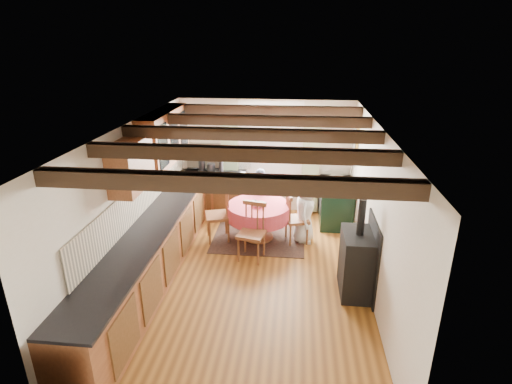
# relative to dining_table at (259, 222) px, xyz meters

# --- Properties ---
(floor) EXTENTS (3.60, 5.50, 0.00)m
(floor) POSITION_rel_dining_table_xyz_m (0.01, -1.33, -0.35)
(floor) COLOR #A46625
(floor) RESTS_ON ground
(ceiling) EXTENTS (3.60, 5.50, 0.00)m
(ceiling) POSITION_rel_dining_table_xyz_m (0.01, -1.33, 2.05)
(ceiling) COLOR white
(ceiling) RESTS_ON ground
(wall_back) EXTENTS (3.60, 0.00, 2.40)m
(wall_back) POSITION_rel_dining_table_xyz_m (0.01, 1.42, 0.85)
(wall_back) COLOR silver
(wall_back) RESTS_ON ground
(wall_front) EXTENTS (3.60, 0.00, 2.40)m
(wall_front) POSITION_rel_dining_table_xyz_m (0.01, -4.08, 0.85)
(wall_front) COLOR silver
(wall_front) RESTS_ON ground
(wall_left) EXTENTS (0.00, 5.50, 2.40)m
(wall_left) POSITION_rel_dining_table_xyz_m (-1.79, -1.33, 0.85)
(wall_left) COLOR silver
(wall_left) RESTS_ON ground
(wall_right) EXTENTS (0.00, 5.50, 2.40)m
(wall_right) POSITION_rel_dining_table_xyz_m (1.81, -1.33, 0.85)
(wall_right) COLOR silver
(wall_right) RESTS_ON ground
(beam_a) EXTENTS (3.60, 0.16, 0.16)m
(beam_a) POSITION_rel_dining_table_xyz_m (0.01, -3.33, 1.96)
(beam_a) COLOR #352415
(beam_a) RESTS_ON ceiling
(beam_b) EXTENTS (3.60, 0.16, 0.16)m
(beam_b) POSITION_rel_dining_table_xyz_m (0.01, -2.33, 1.96)
(beam_b) COLOR #352415
(beam_b) RESTS_ON ceiling
(beam_c) EXTENTS (3.60, 0.16, 0.16)m
(beam_c) POSITION_rel_dining_table_xyz_m (0.01, -1.33, 1.96)
(beam_c) COLOR #352415
(beam_c) RESTS_ON ceiling
(beam_d) EXTENTS (3.60, 0.16, 0.16)m
(beam_d) POSITION_rel_dining_table_xyz_m (0.01, -0.33, 1.96)
(beam_d) COLOR #352415
(beam_d) RESTS_ON ceiling
(beam_e) EXTENTS (3.60, 0.16, 0.16)m
(beam_e) POSITION_rel_dining_table_xyz_m (0.01, 0.67, 1.96)
(beam_e) COLOR #352415
(beam_e) RESTS_ON ceiling
(splash_left) EXTENTS (0.02, 4.50, 0.55)m
(splash_left) POSITION_rel_dining_table_xyz_m (-1.77, -1.03, 0.85)
(splash_left) COLOR beige
(splash_left) RESTS_ON wall_left
(splash_back) EXTENTS (1.40, 0.02, 0.55)m
(splash_back) POSITION_rel_dining_table_xyz_m (-0.99, 1.40, 0.85)
(splash_back) COLOR beige
(splash_back) RESTS_ON wall_back
(base_cabinet_left) EXTENTS (0.60, 5.30, 0.88)m
(base_cabinet_left) POSITION_rel_dining_table_xyz_m (-1.49, -1.33, 0.09)
(base_cabinet_left) COLOR #96562F
(base_cabinet_left) RESTS_ON floor
(base_cabinet_back) EXTENTS (1.30, 0.60, 0.88)m
(base_cabinet_back) POSITION_rel_dining_table_xyz_m (-1.04, 1.12, 0.09)
(base_cabinet_back) COLOR #96562F
(base_cabinet_back) RESTS_ON floor
(worktop_left) EXTENTS (0.64, 5.30, 0.04)m
(worktop_left) POSITION_rel_dining_table_xyz_m (-1.47, -1.33, 0.55)
(worktop_left) COLOR black
(worktop_left) RESTS_ON base_cabinet_left
(worktop_back) EXTENTS (1.30, 0.64, 0.04)m
(worktop_back) POSITION_rel_dining_table_xyz_m (-1.04, 1.10, 0.55)
(worktop_back) COLOR black
(worktop_back) RESTS_ON base_cabinet_back
(wall_cabinet_glass) EXTENTS (0.34, 1.80, 0.90)m
(wall_cabinet_glass) POSITION_rel_dining_table_xyz_m (-1.62, -0.13, 1.60)
(wall_cabinet_glass) COLOR #96562F
(wall_cabinet_glass) RESTS_ON wall_left
(wall_cabinet_solid) EXTENTS (0.34, 0.90, 0.70)m
(wall_cabinet_solid) POSITION_rel_dining_table_xyz_m (-1.62, -1.63, 1.55)
(wall_cabinet_solid) COLOR #96562F
(wall_cabinet_solid) RESTS_ON wall_left
(window_frame) EXTENTS (1.34, 0.03, 1.54)m
(window_frame) POSITION_rel_dining_table_xyz_m (0.11, 1.40, 1.25)
(window_frame) COLOR white
(window_frame) RESTS_ON wall_back
(window_pane) EXTENTS (1.20, 0.01, 1.40)m
(window_pane) POSITION_rel_dining_table_xyz_m (0.11, 1.41, 1.25)
(window_pane) COLOR white
(window_pane) RESTS_ON wall_back
(curtain_left) EXTENTS (0.35, 0.10, 2.10)m
(curtain_left) POSITION_rel_dining_table_xyz_m (-0.74, 1.32, 0.75)
(curtain_left) COLOR #ADBE89
(curtain_left) RESTS_ON wall_back
(curtain_right) EXTENTS (0.35, 0.10, 2.10)m
(curtain_right) POSITION_rel_dining_table_xyz_m (0.96, 1.32, 0.75)
(curtain_right) COLOR #ADBE89
(curtain_right) RESTS_ON wall_back
(curtain_rod) EXTENTS (2.00, 0.03, 0.03)m
(curtain_rod) POSITION_rel_dining_table_xyz_m (0.11, 1.32, 1.85)
(curtain_rod) COLOR black
(curtain_rod) RESTS_ON wall_back
(wall_picture) EXTENTS (0.04, 0.50, 0.60)m
(wall_picture) POSITION_rel_dining_table_xyz_m (1.78, 0.97, 1.35)
(wall_picture) COLOR gold
(wall_picture) RESTS_ON wall_right
(wall_plate) EXTENTS (0.30, 0.02, 0.30)m
(wall_plate) POSITION_rel_dining_table_xyz_m (1.06, 1.39, 1.35)
(wall_plate) COLOR silver
(wall_plate) RESTS_ON wall_back
(rug) EXTENTS (1.71, 1.33, 0.01)m
(rug) POSITION_rel_dining_table_xyz_m (0.00, 0.00, -0.34)
(rug) COLOR #4E3328
(rug) RESTS_ON floor
(dining_table) EXTENTS (1.16, 1.16, 0.70)m
(dining_table) POSITION_rel_dining_table_xyz_m (0.00, 0.00, 0.00)
(dining_table) COLOR #C1436B
(dining_table) RESTS_ON floor
(chair_near) EXTENTS (0.52, 0.53, 1.00)m
(chair_near) POSITION_rel_dining_table_xyz_m (-0.05, -0.74, 0.15)
(chair_near) COLOR brown
(chair_near) RESTS_ON floor
(chair_left) EXTENTS (0.58, 0.57, 1.05)m
(chair_left) POSITION_rel_dining_table_xyz_m (-0.75, -0.10, 0.18)
(chair_left) COLOR brown
(chair_left) RESTS_ON floor
(chair_right) EXTENTS (0.53, 0.51, 0.96)m
(chair_right) POSITION_rel_dining_table_xyz_m (0.71, -0.02, 0.13)
(chair_right) COLOR brown
(chair_right) RESTS_ON floor
(aga_range) EXTENTS (0.63, 0.98, 0.90)m
(aga_range) POSITION_rel_dining_table_xyz_m (1.48, 0.86, 0.10)
(aga_range) COLOR black
(aga_range) RESTS_ON floor
(cast_iron_stove) EXTENTS (0.45, 0.74, 1.49)m
(cast_iron_stove) POSITION_rel_dining_table_xyz_m (1.59, -1.53, 0.39)
(cast_iron_stove) COLOR black
(cast_iron_stove) RESTS_ON floor
(child_far) EXTENTS (0.47, 0.34, 1.18)m
(child_far) POSITION_rel_dining_table_xyz_m (-0.04, 0.67, 0.24)
(child_far) COLOR #424961
(child_far) RESTS_ON floor
(child_right) EXTENTS (0.42, 0.60, 1.18)m
(child_right) POSITION_rel_dining_table_xyz_m (0.84, 0.01, 0.24)
(child_right) COLOR silver
(child_right) RESTS_ON floor
(bowl_a) EXTENTS (0.32, 0.32, 0.06)m
(bowl_a) POSITION_rel_dining_table_xyz_m (0.02, -0.07, 0.38)
(bowl_a) COLOR silver
(bowl_a) RESTS_ON dining_table
(bowl_b) EXTENTS (0.21, 0.21, 0.06)m
(bowl_b) POSITION_rel_dining_table_xyz_m (-0.03, -0.07, 0.38)
(bowl_b) COLOR silver
(bowl_b) RESTS_ON dining_table
(cup) EXTENTS (0.11, 0.11, 0.10)m
(cup) POSITION_rel_dining_table_xyz_m (-0.07, -0.04, 0.40)
(cup) COLOR silver
(cup) RESTS_ON dining_table
(canister_tall) EXTENTS (0.14, 0.14, 0.25)m
(canister_tall) POSITION_rel_dining_table_xyz_m (-1.32, 1.17, 0.69)
(canister_tall) COLOR #262628
(canister_tall) RESTS_ON worktop_back
(canister_wide) EXTENTS (0.17, 0.17, 0.19)m
(canister_wide) POSITION_rel_dining_table_xyz_m (-1.11, 1.13, 0.66)
(canister_wide) COLOR #262628
(canister_wide) RESTS_ON worktop_back
(canister_slim) EXTENTS (0.09, 0.09, 0.25)m
(canister_slim) POSITION_rel_dining_table_xyz_m (-0.89, 1.09, 0.69)
(canister_slim) COLOR #262628
(canister_slim) RESTS_ON worktop_back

